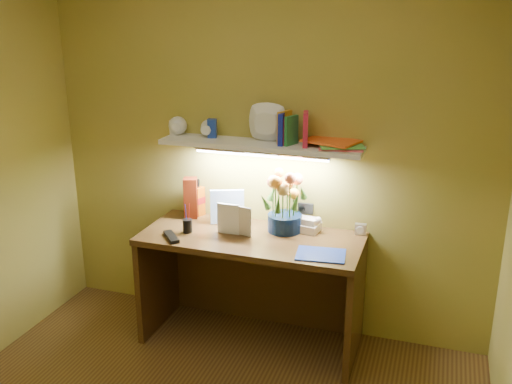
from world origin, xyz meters
TOP-DOWN VIEW (x-y plane):
  - desk at (0.00, 1.20)m, footprint 1.40×0.60m
  - flower_bouquet at (0.18, 1.35)m, footprint 0.30×0.30m
  - telephone at (0.30, 1.40)m, footprint 0.20×0.16m
  - desk_clock at (0.65, 1.45)m, footprint 0.07×0.04m
  - whisky_bottle at (-0.47, 1.45)m, footprint 0.09×0.09m
  - whisky_box at (-0.50, 1.39)m, footprint 0.11×0.11m
  - pen_cup at (-0.41, 1.13)m, footprint 0.07×0.07m
  - art_card at (-0.23, 1.38)m, footprint 0.22×0.13m
  - tv_remote at (-0.46, 1.01)m, footprint 0.17×0.18m
  - blue_folder at (0.48, 1.05)m, footprint 0.31×0.24m
  - desk_book_a at (-0.14, 1.21)m, footprint 0.14×0.05m
  - desk_book_b at (-0.23, 1.19)m, footprint 0.15×0.02m
  - wall_shelf at (0.01, 1.38)m, footprint 1.32×0.33m

SIDE VIEW (x-z plane):
  - desk at x=0.00m, z-range 0.00..0.75m
  - blue_folder at x=0.48m, z-range 0.75..0.76m
  - tv_remote at x=-0.46m, z-range 0.75..0.77m
  - desk_clock at x=0.65m, z-range 0.75..0.82m
  - telephone at x=0.30m, z-range 0.75..0.86m
  - pen_cup at x=-0.41m, z-range 0.75..0.90m
  - desk_book_a at x=-0.14m, z-range 0.75..0.94m
  - desk_book_b at x=-0.23m, z-range 0.75..0.95m
  - art_card at x=-0.23m, z-range 0.75..0.97m
  - whisky_bottle at x=-0.47m, z-range 0.75..1.01m
  - whisky_box at x=-0.50m, z-range 0.75..1.03m
  - flower_bouquet at x=0.18m, z-range 0.75..1.14m
  - wall_shelf at x=0.01m, z-range 1.22..1.46m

